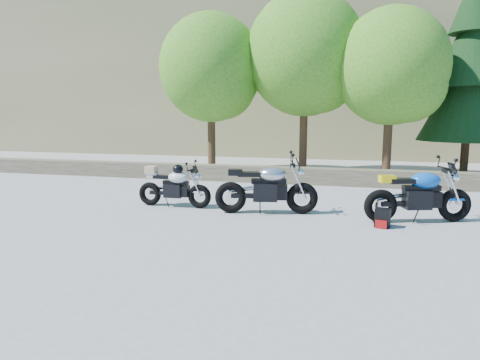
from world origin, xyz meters
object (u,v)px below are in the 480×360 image
blue_bike (419,196)px  backpack (383,218)px  white_bike (174,186)px  silver_bike (267,189)px

blue_bike → backpack: size_ratio=5.78×
white_bike → silver_bike: bearing=-2.4°
white_bike → backpack: bearing=-8.2°
white_bike → backpack: white_bike is taller
silver_bike → white_bike: silver_bike is taller
silver_bike → white_bike: 2.23m
backpack → silver_bike: bearing=-179.3°
white_bike → backpack: 4.65m
silver_bike → blue_bike: bearing=-10.9°
silver_bike → white_bike: (-2.23, 0.12, -0.06)m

